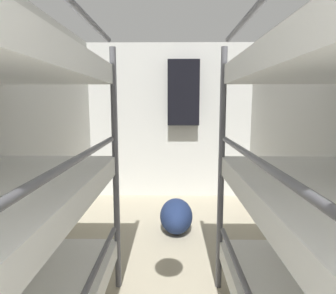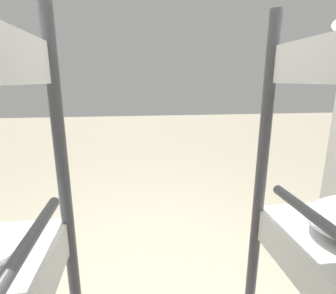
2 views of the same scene
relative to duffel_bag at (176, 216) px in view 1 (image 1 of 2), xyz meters
name	(u,v)px [view 1 (image 1 of 2)]	position (x,y,z in m)	size (l,w,h in m)	color
wall_back	(170,122)	(-0.07, 1.30, 0.93)	(2.47, 0.06, 2.22)	silver
duffel_bag	(176,216)	(0.00, 0.00, 0.00)	(0.35, 0.54, 0.35)	navy
hanging_coat	(183,93)	(0.11, 1.15, 1.34)	(0.44, 0.12, 0.90)	black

